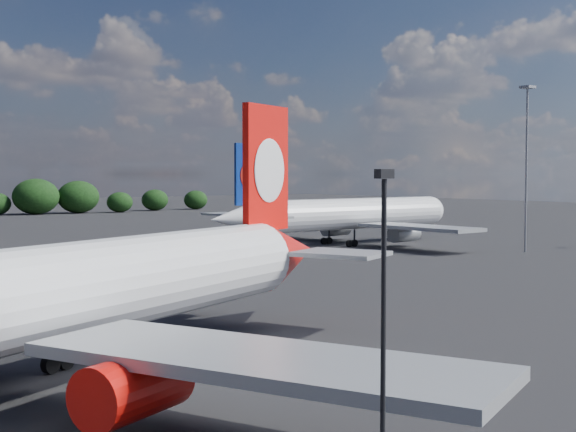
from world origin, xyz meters
TOP-DOWN VIEW (x-y plane):
  - qantas_airliner at (3.35, 11.94)m, footprint 44.35×42.75m
  - china_southern_airliner at (64.35, 63.60)m, footprint 44.68×42.44m
  - apron_lamp_post at (4.13, -8.80)m, footprint 0.55×0.30m
  - floodlight_mast_near at (77.27, 41.02)m, footprint 1.60×1.60m

SIDE VIEW (x-z plane):
  - china_southern_airliner at x=64.35m, z-range -2.85..11.75m
  - qantas_airliner at x=3.35m, z-range -2.97..12.24m
  - apron_lamp_post at x=4.13m, z-range 0.65..11.28m
  - floodlight_mast_near at x=77.27m, z-range 3.27..25.51m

